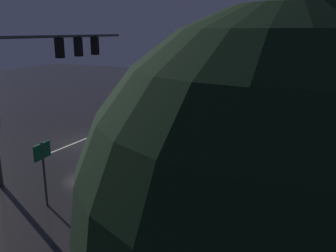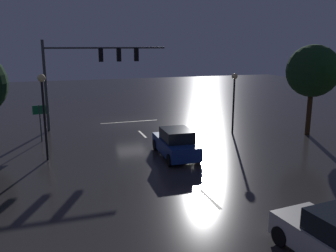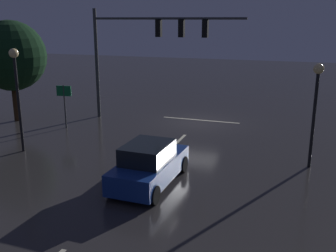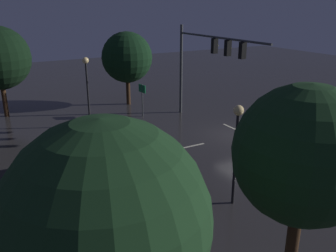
% 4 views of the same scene
% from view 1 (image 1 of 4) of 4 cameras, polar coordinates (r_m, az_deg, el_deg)
% --- Properties ---
extents(ground_plane, '(80.00, 80.00, 0.00)m').
position_cam_1_polar(ground_plane, '(22.34, -12.77, -2.57)').
color(ground_plane, '#2D2B2B').
extents(traffic_signal_assembly, '(9.59, 0.47, 6.92)m').
position_cam_1_polar(traffic_signal_assembly, '(18.65, -18.45, 9.44)').
color(traffic_signal_assembly, '#383A3D').
rests_on(traffic_signal_assembly, ground_plane).
extents(lane_dash_far, '(0.16, 2.20, 0.01)m').
position_cam_1_polar(lane_dash_far, '(20.13, -3.87, -4.16)').
color(lane_dash_far, beige).
rests_on(lane_dash_far, ground_plane).
extents(lane_dash_mid, '(0.16, 2.20, 0.01)m').
position_cam_1_polar(lane_dash_mid, '(18.02, 12.95, -6.87)').
color(lane_dash_mid, beige).
rests_on(lane_dash_mid, ground_plane).
extents(stop_bar, '(5.00, 0.16, 0.01)m').
position_cam_1_polar(stop_bar, '(22.70, -13.92, -2.35)').
color(stop_bar, beige).
rests_on(stop_bar, ground_plane).
extents(car_approaching, '(2.01, 4.41, 1.70)m').
position_cam_1_polar(car_approaching, '(18.33, 13.13, -3.86)').
color(car_approaching, navy).
rests_on(car_approaching, ground_plane).
extents(street_lamp_left_kerb, '(0.44, 0.44, 4.52)m').
position_cam_1_polar(street_lamp_left_kerb, '(24.46, 7.67, 6.89)').
color(street_lamp_left_kerb, black).
rests_on(street_lamp_left_kerb, ground_plane).
extents(street_lamp_right_kerb, '(0.44, 0.44, 4.98)m').
position_cam_1_polar(street_lamp_right_kerb, '(11.53, -3.17, -0.66)').
color(street_lamp_right_kerb, black).
rests_on(street_lamp_right_kerb, ground_plane).
extents(route_sign, '(0.90, 0.17, 2.58)m').
position_cam_1_polar(route_sign, '(14.34, -19.28, -5.17)').
color(route_sign, '#383A3D').
rests_on(route_sign, ground_plane).
extents(tree_right_near, '(4.74, 4.74, 6.93)m').
position_cam_1_polar(tree_right_near, '(4.52, 16.92, -12.66)').
color(tree_right_near, '#382314').
rests_on(tree_right_near, ground_plane).
extents(tree_left_far, '(3.75, 3.75, 6.60)m').
position_cam_1_polar(tree_left_far, '(28.67, 15.26, 10.67)').
color(tree_left_far, '#382314').
rests_on(tree_left_far, ground_plane).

